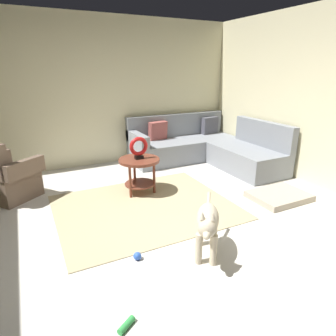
# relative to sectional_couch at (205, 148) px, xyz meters

# --- Properties ---
(ground_plane) EXTENTS (6.00, 6.00, 0.10)m
(ground_plane) POSITION_rel_sectional_couch_xyz_m (-1.99, -2.02, -0.34)
(ground_plane) COLOR silver
(wall_back) EXTENTS (6.00, 0.12, 2.70)m
(wall_back) POSITION_rel_sectional_couch_xyz_m (-1.99, 0.92, 1.06)
(wall_back) COLOR beige
(wall_back) RESTS_ON ground_plane
(area_rug) EXTENTS (2.30, 1.90, 0.01)m
(area_rug) POSITION_rel_sectional_couch_xyz_m (-1.84, -1.32, -0.28)
(area_rug) COLOR tan
(area_rug) RESTS_ON ground_plane
(sectional_couch) EXTENTS (2.20, 2.25, 0.88)m
(sectional_couch) POSITION_rel_sectional_couch_xyz_m (0.00, 0.00, 0.00)
(sectional_couch) COLOR gray
(sectional_couch) RESTS_ON ground_plane
(armchair) EXTENTS (0.97, 1.00, 0.88)m
(armchair) POSITION_rel_sectional_couch_xyz_m (-3.47, -0.20, 0.03)
(armchair) COLOR brown
(armchair) RESTS_ON ground_plane
(side_table) EXTENTS (0.60, 0.60, 0.54)m
(side_table) POSITION_rel_sectional_couch_xyz_m (-1.72, -0.84, 0.13)
(side_table) COLOR brown
(side_table) RESTS_ON ground_plane
(torus_sculpture) EXTENTS (0.28, 0.08, 0.33)m
(torus_sculpture) POSITION_rel_sectional_couch_xyz_m (-1.72, -0.84, 0.42)
(torus_sculpture) COLOR black
(torus_sculpture) RESTS_ON side_table
(dog_bed_mat) EXTENTS (0.80, 0.60, 0.09)m
(dog_bed_mat) POSITION_rel_sectional_couch_xyz_m (-0.01, -1.94, -0.24)
(dog_bed_mat) COLOR #B2A38E
(dog_bed_mat) RESTS_ON ground_plane
(dog) EXTENTS (0.54, 0.72, 0.63)m
(dog) POSITION_rel_sectional_couch_xyz_m (-1.70, -2.61, 0.09)
(dog) COLOR beige
(dog) RESTS_ON ground_plane
(dog_toy_ball) EXTENTS (0.08, 0.08, 0.08)m
(dog_toy_ball) POSITION_rel_sectional_couch_xyz_m (-2.34, -2.35, -0.25)
(dog_toy_ball) COLOR blue
(dog_toy_ball) RESTS_ON ground_plane
(dog_toy_rope) EXTENTS (0.16, 0.13, 0.05)m
(dog_toy_rope) POSITION_rel_sectional_couch_xyz_m (-2.70, -3.06, -0.26)
(dog_toy_rope) COLOR green
(dog_toy_rope) RESTS_ON ground_plane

